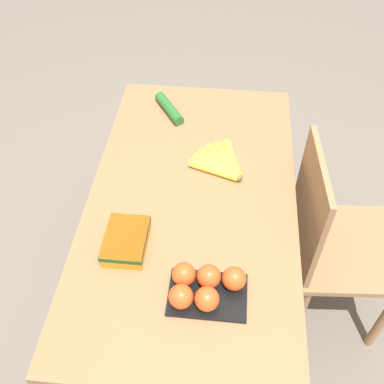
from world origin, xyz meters
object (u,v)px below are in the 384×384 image
at_px(tomato_pack, 204,286).
at_px(chair, 331,243).
at_px(carrot_bag, 126,240).
at_px(cucumber_near, 169,108).
at_px(banana_bunch, 222,164).

bearing_deg(tomato_pack, chair, 131.30).
height_order(chair, carrot_bag, chair).
bearing_deg(carrot_bag, cucumber_near, 176.53).
bearing_deg(cucumber_near, carrot_bag, -3.47).
distance_m(tomato_pack, cucumber_near, 0.87).
distance_m(tomato_pack, carrot_bag, 0.30).
bearing_deg(tomato_pack, cucumber_near, -165.68).
distance_m(chair, banana_bunch, 0.53).
bearing_deg(chair, tomato_pack, 127.24).
relative_size(carrot_bag, cucumber_near, 0.96).
relative_size(chair, cucumber_near, 4.82).
bearing_deg(cucumber_near, chair, 57.89).
relative_size(chair, banana_bunch, 4.47).
bearing_deg(carrot_bag, banana_bunch, 143.89).
relative_size(tomato_pack, carrot_bag, 1.27).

